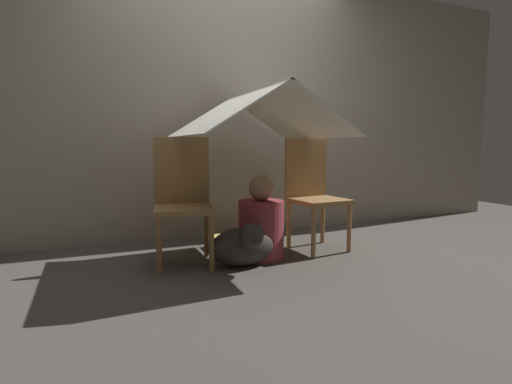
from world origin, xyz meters
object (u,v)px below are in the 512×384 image
at_px(chair_left, 183,196).
at_px(person_front, 261,225).
at_px(chair_right, 313,190).
at_px(dog, 244,245).

xyz_separation_m(chair_left, person_front, (0.56, -0.13, -0.23)).
height_order(chair_left, person_front, chair_left).
xyz_separation_m(chair_left, chair_right, (1.09, 0.00, 0.00)).
distance_m(person_front, dog, 0.26).
height_order(person_front, dog, person_front).
bearing_deg(person_front, chair_left, 166.96).
bearing_deg(chair_left, chair_right, 9.68).
distance_m(chair_left, dog, 0.57).
relative_size(chair_left, chair_right, 1.00).
bearing_deg(dog, chair_left, 143.63).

